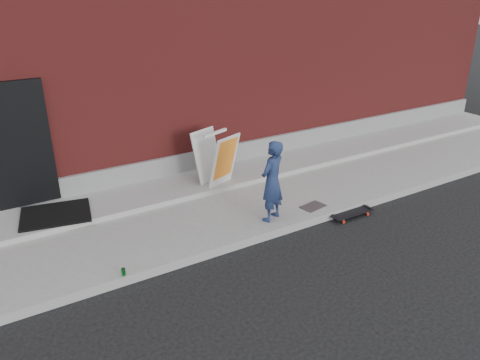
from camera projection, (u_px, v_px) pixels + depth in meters
ground at (234, 251)px, 7.61m from camera, size 80.00×80.00×0.00m
sidewalk at (194, 211)px, 8.76m from camera, size 20.00×3.00×0.15m
apron at (174, 188)px, 9.42m from camera, size 20.00×1.20×0.10m
building at (97, 44)px, 12.11m from camera, size 20.00×8.10×5.00m
child at (272, 181)px, 8.02m from camera, size 0.63×0.53×1.46m
skateboard at (352, 213)px, 8.65m from camera, size 0.86×0.23×0.10m
pizza_sign at (216, 158)px, 9.31m from camera, size 0.86×0.94×1.08m
soda_can at (123, 272)px, 6.71m from camera, size 0.08×0.08×0.12m
doormat at (56, 214)px, 8.21m from camera, size 1.32×1.14×0.03m
utility_plate at (313, 206)px, 8.74m from camera, size 0.50×0.36×0.01m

